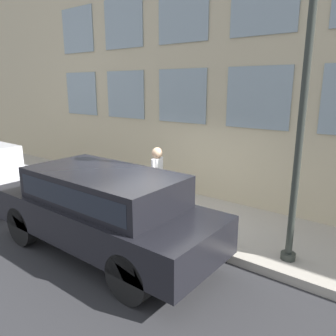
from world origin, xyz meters
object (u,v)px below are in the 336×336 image
object	(u,v)px
fire_hydrant	(179,203)
person	(157,174)
parked_truck_charcoal_near	(102,205)
street_lamp	(307,67)

from	to	relation	value
fire_hydrant	person	world-z (taller)	person
parked_truck_charcoal_near	street_lamp	bearing A→B (deg)	-61.51
fire_hydrant	street_lamp	bearing A→B (deg)	-93.29
street_lamp	person	bearing A→B (deg)	85.07
fire_hydrant	street_lamp	world-z (taller)	street_lamp
person	street_lamp	size ratio (longest dim) A/B	0.31
street_lamp	parked_truck_charcoal_near	bearing A→B (deg)	118.49
fire_hydrant	street_lamp	xyz separation A→B (m)	(-0.15, -2.57, 2.91)
fire_hydrant	person	size ratio (longest dim) A/B	0.53
fire_hydrant	person	xyz separation A→B (m)	(0.14, 0.77, 0.54)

